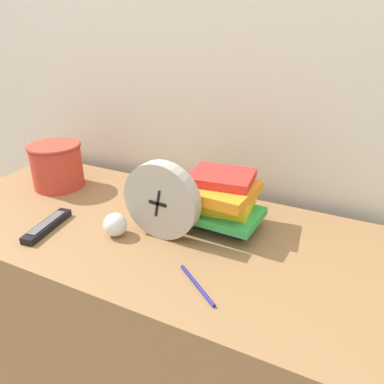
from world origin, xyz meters
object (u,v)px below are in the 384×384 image
tv_remote (47,226)px  book_stack (220,201)px  crumpled_paper_ball (115,225)px  pen (197,285)px  desk_clock (161,201)px  basket (57,164)px

tv_remote → book_stack: bearing=29.4°
crumpled_paper_ball → pen: bearing=-18.2°
desk_clock → basket: (-0.50, 0.13, -0.02)m
basket → tv_remote: 0.31m
crumpled_paper_ball → tv_remote: bearing=-162.5°
crumpled_paper_ball → pen: 0.31m
book_stack → crumpled_paper_ball: 0.30m
basket → crumpled_paper_ball: 0.42m
desk_clock → book_stack: bearing=47.3°
desk_clock → pen: bearing=-40.3°
tv_remote → pen: size_ratio=1.45×
desk_clock → crumpled_paper_ball: (-0.12, -0.05, -0.08)m
book_stack → basket: (-0.62, -0.00, 0.01)m
crumpled_paper_ball → pen: crumpled_paper_ball is taller
book_stack → tv_remote: bearing=-150.6°
book_stack → crumpled_paper_ball: size_ratio=3.57×
desk_clock → tv_remote: desk_clock is taller
basket → crumpled_paper_ball: (0.38, -0.18, -0.05)m
book_stack → basket: same height
book_stack → basket: bearing=-179.9°
desk_clock → book_stack: 0.18m
pen → basket: bearing=157.8°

